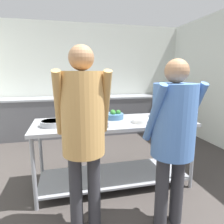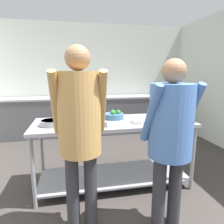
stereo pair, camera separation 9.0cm
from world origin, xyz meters
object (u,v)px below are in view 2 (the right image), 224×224
Objects in this scene: serving_tray_vegetables at (89,123)px; serving_tray_roast at (171,119)px; broccoli_bowl at (114,116)px; plate_stack at (141,121)px; guest_serving_left at (171,130)px; water_bottle at (168,90)px; sauce_pan at (52,122)px; guest_serving_right at (80,123)px.

serving_tray_roast is at bearing -1.56° from serving_tray_vegetables.
plate_stack is at bearing -44.43° from broccoli_bowl.
plate_stack is 0.70m from guest_serving_left.
guest_serving_left is 3.59m from water_bottle.
serving_tray_vegetables is (0.43, -0.06, -0.01)m from sauce_pan.
sauce_pan is at bearing -166.51° from broccoli_bowl.
water_bottle is (2.25, 2.50, 0.13)m from serving_tray_vegetables.
water_bottle is at bearing 52.39° from guest_serving_right.
guest_serving_left reaches higher than sauce_pan.
serving_tray_roast is 1.31m from guest_serving_right.
broccoli_bowl is at bearing 13.49° from sauce_pan.
serving_tray_vegetables is 1.03m from serving_tray_roast.
sauce_pan reaches higher than serving_tray_vegetables.
broccoli_bowl is 0.16× the size of guest_serving_left.
broccoli_bowl is at bearing 35.29° from serving_tray_vegetables.
guest_serving_right is (-1.17, -0.58, 0.16)m from serving_tray_roast.
sauce_pan is at bearing 176.47° from serving_tray_roast.
serving_tray_vegetables is at bearing -144.71° from broccoli_bowl.
sauce_pan is 0.25× the size of guest_serving_right.
serving_tray_roast is 0.29× the size of guest_serving_right.
broccoli_bowl reaches higher than serving_tray_roast.
guest_serving_left is at bearing -35.51° from sauce_pan.
plate_stack is at bearing 92.37° from guest_serving_left.
guest_serving_left is 6.36× the size of water_bottle.
plate_stack is at bearing -4.82° from sauce_pan.
guest_serving_right is 6.78× the size of water_bottle.
guest_serving_right is (0.29, -0.67, 0.15)m from sauce_pan.
guest_serving_left is at bearing -47.22° from serving_tray_vegetables.
sauce_pan is 1.62× the size of broccoli_bowl.
serving_tray_roast is 0.79m from guest_serving_left.
guest_serving_left is at bearing -8.02° from guest_serving_right.
plate_stack is 0.50× the size of serving_tray_roast.
plate_stack is at bearing -122.69° from water_bottle.
serving_tray_roast is at bearing 61.86° from guest_serving_left.
broccoli_bowl is (0.78, 0.19, 0.01)m from sauce_pan.
guest_serving_right is 3.91m from water_bottle.
guest_serving_left is (1.09, -0.78, 0.07)m from sauce_pan.
water_bottle is at bearing 63.66° from guest_serving_left.
broccoli_bowl is (0.35, 0.25, 0.02)m from serving_tray_vegetables.
guest_serving_right is (-0.49, -0.85, 0.14)m from broccoli_bowl.
sauce_pan is at bearing 171.76° from serving_tray_vegetables.
sauce_pan is 1.73× the size of plate_stack.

